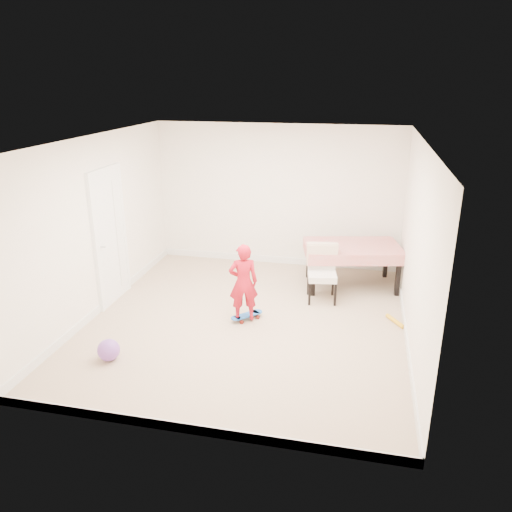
% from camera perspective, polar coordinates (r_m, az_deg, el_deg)
% --- Properties ---
extents(ground, '(5.00, 5.00, 0.00)m').
position_cam_1_polar(ground, '(7.34, -1.11, -7.45)').
color(ground, tan).
rests_on(ground, ground).
extents(ceiling, '(4.50, 5.00, 0.04)m').
position_cam_1_polar(ceiling, '(6.57, -1.26, 12.96)').
color(ceiling, white).
rests_on(ceiling, wall_back).
extents(wall_back, '(4.50, 0.04, 2.60)m').
position_cam_1_polar(wall_back, '(9.19, 2.46, 6.83)').
color(wall_back, white).
rests_on(wall_back, ground).
extents(wall_front, '(4.50, 0.04, 2.60)m').
position_cam_1_polar(wall_front, '(4.64, -8.39, -6.83)').
color(wall_front, white).
rests_on(wall_front, ground).
extents(wall_left, '(0.04, 5.00, 2.60)m').
position_cam_1_polar(wall_left, '(7.66, -17.65, 3.24)').
color(wall_left, white).
rests_on(wall_left, ground).
extents(wall_right, '(0.04, 5.00, 2.60)m').
position_cam_1_polar(wall_right, '(6.71, 17.69, 0.92)').
color(wall_right, white).
rests_on(wall_right, ground).
extents(door, '(0.11, 0.94, 2.11)m').
position_cam_1_polar(door, '(7.98, -16.36, 1.96)').
color(door, white).
rests_on(door, ground).
extents(baseboard_back, '(4.50, 0.02, 0.12)m').
position_cam_1_polar(baseboard_back, '(9.55, 2.36, -0.43)').
color(baseboard_back, white).
rests_on(baseboard_back, ground).
extents(baseboard_front, '(4.50, 0.02, 0.12)m').
position_cam_1_polar(baseboard_front, '(5.30, -7.73, -18.94)').
color(baseboard_front, white).
rests_on(baseboard_front, ground).
extents(baseboard_left, '(0.02, 5.00, 0.12)m').
position_cam_1_polar(baseboard_left, '(8.09, -16.80, -5.20)').
color(baseboard_left, white).
rests_on(baseboard_left, ground).
extents(baseboard_right, '(0.02, 5.00, 0.12)m').
position_cam_1_polar(baseboard_right, '(7.19, 16.74, -8.48)').
color(baseboard_right, white).
rests_on(baseboard_right, ground).
extents(dining_table, '(1.73, 1.29, 0.73)m').
position_cam_1_polar(dining_table, '(8.55, 10.85, -1.09)').
color(dining_table, '#B40B09').
rests_on(dining_table, ground).
extents(dining_chair, '(0.58, 0.64, 0.90)m').
position_cam_1_polar(dining_chair, '(7.89, 7.57, -2.03)').
color(dining_chair, white).
rests_on(dining_chair, ground).
extents(skateboard, '(0.50, 0.51, 0.08)m').
position_cam_1_polar(skateboard, '(7.38, -1.06, -6.97)').
color(skateboard, blue).
rests_on(skateboard, ground).
extents(child, '(0.49, 0.40, 1.15)m').
position_cam_1_polar(child, '(7.11, -1.45, -3.30)').
color(child, '#B61223').
rests_on(child, ground).
extents(balloon, '(0.28, 0.28, 0.28)m').
position_cam_1_polar(balloon, '(6.61, -16.49, -10.26)').
color(balloon, purple).
rests_on(balloon, ground).
extents(foam_toy, '(0.26, 0.37, 0.06)m').
position_cam_1_polar(foam_toy, '(7.55, 15.61, -7.17)').
color(foam_toy, gold).
rests_on(foam_toy, ground).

